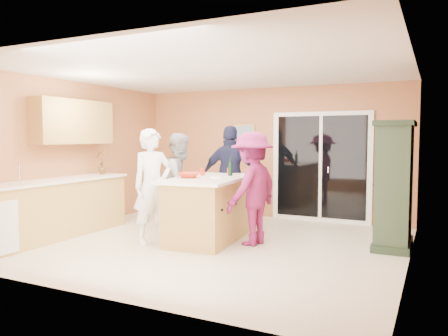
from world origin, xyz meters
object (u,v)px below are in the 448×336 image
at_px(woman_magenta, 252,188).
at_px(woman_grey, 181,182).
at_px(woman_white, 153,186).
at_px(kitchen_island, 209,211).
at_px(woman_navy, 231,177).
at_px(green_hutch, 394,187).

bearing_deg(woman_magenta, woman_grey, -93.47).
distance_m(woman_white, woman_grey, 1.02).
xyz_separation_m(kitchen_island, woman_navy, (-0.09, 1.01, 0.45)).
bearing_deg(woman_grey, kitchen_island, -116.54).
height_order(green_hutch, woman_navy, green_hutch).
xyz_separation_m(woman_white, woman_grey, (-0.12, 1.01, -0.03)).
bearing_deg(woman_magenta, green_hutch, 122.53).
bearing_deg(woman_white, woman_grey, 34.03).
bearing_deg(kitchen_island, green_hutch, 10.50).
bearing_deg(green_hutch, kitchen_island, -164.19).
bearing_deg(green_hutch, woman_grey, -175.08).
height_order(woman_white, woman_grey, woman_white).
distance_m(green_hutch, woman_navy, 2.75).
relative_size(kitchen_island, woman_magenta, 1.16).
xyz_separation_m(green_hutch, woman_navy, (-2.74, 0.26, 0.01)).
height_order(woman_navy, woman_magenta, woman_navy).
height_order(kitchen_island, woman_white, woman_white).
height_order(kitchen_island, green_hutch, green_hutch).
bearing_deg(kitchen_island, woman_grey, 145.01).
bearing_deg(woman_white, woman_navy, 7.05).
height_order(woman_grey, woman_navy, woman_navy).
distance_m(kitchen_island, woman_white, 0.97).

